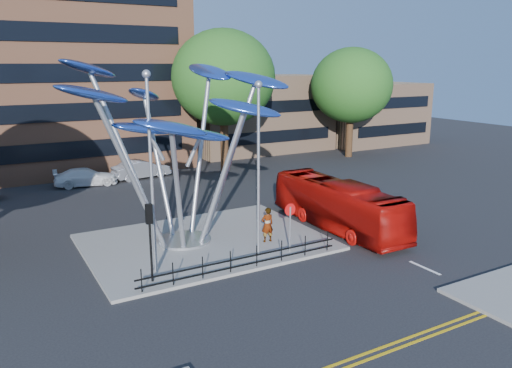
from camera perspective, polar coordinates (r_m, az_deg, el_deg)
ground at (r=22.03m, az=3.08°, el=-11.06°), size 120.00×120.00×0.00m
traffic_island at (r=26.48m, az=-5.83°, el=-6.61°), size 12.00×9.00×0.15m
double_yellow_near at (r=17.88m, az=14.03°, el=-17.73°), size 40.00×0.12×0.01m
double_yellow_far at (r=17.70m, az=14.73°, el=-18.12°), size 40.00×0.12×0.01m
low_building_near at (r=54.23m, az=0.26°, el=8.09°), size 15.00×8.00×8.00m
low_building_far at (r=60.93m, az=12.83°, el=7.89°), size 12.00×8.00×7.00m
tree_right at (r=43.18m, az=-3.74°, el=12.03°), size 8.80×8.80×12.11m
tree_far at (r=50.92m, az=10.86°, el=11.00°), size 8.00×8.00×10.81m
leaf_sculpture at (r=25.20m, az=-9.08°, el=8.16°), size 12.72×9.54×9.51m
street_lamp_left at (r=21.63m, az=-11.97°, el=3.11°), size 0.36×0.36×8.80m
street_lamp_right at (r=23.22m, az=0.28°, el=3.45°), size 0.36×0.36×8.30m
traffic_light_island at (r=21.23m, az=-12.06°, el=-4.74°), size 0.28×0.18×3.42m
no_entry_sign_island at (r=24.37m, az=3.91°, el=-4.04°), size 0.60×0.10×2.45m
pedestrian_railing_front at (r=22.69m, az=-1.40°, el=-8.77°), size 10.00×0.06×1.00m
red_bus at (r=28.71m, az=9.31°, el=-2.37°), size 2.48×9.95×2.76m
pedestrian at (r=25.90m, az=1.30°, el=-4.67°), size 0.70×0.49×1.84m
parked_car_mid at (r=42.00m, az=-12.96°, el=1.67°), size 4.86×2.28×1.54m
parked_car_right at (r=40.63m, az=-18.86°, el=0.76°), size 4.89×2.45×1.36m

